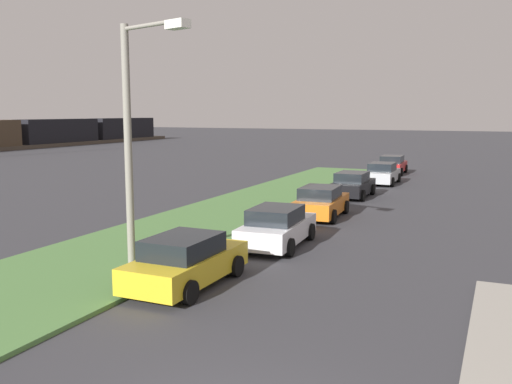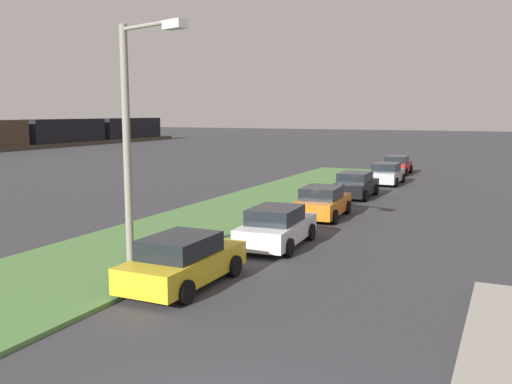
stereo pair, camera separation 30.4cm
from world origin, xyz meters
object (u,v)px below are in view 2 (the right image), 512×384
object	(u,v)px
parked_car_yellow	(183,261)
parked_car_silver	(386,174)
parked_car_orange	(322,202)
parked_car_black	(355,185)
parked_car_white	(277,227)
parked_car_red	(397,165)
streetlight	(133,129)

from	to	relation	value
parked_car_yellow	parked_car_silver	xyz separation A→B (m)	(25.10, -0.51, 0.00)
parked_car_orange	parked_car_black	distance (m)	6.79
parked_car_white	parked_car_silver	world-z (taller)	same
parked_car_orange	parked_car_red	size ratio (longest dim) A/B	1.01
parked_car_black	streetlight	xyz separation A→B (m)	(-17.52, 2.35, 3.67)
parked_car_white	parked_car_orange	bearing A→B (deg)	-0.88
parked_car_black	parked_car_silver	world-z (taller)	same
parked_car_orange	streetlight	size ratio (longest dim) A/B	0.59
parked_car_black	streetlight	world-z (taller)	streetlight
parked_car_white	parked_car_black	bearing A→B (deg)	-1.10
parked_car_yellow	parked_car_black	distance (m)	18.34
parked_car_orange	parked_car_black	size ratio (longest dim) A/B	1.02
parked_car_silver	streetlight	xyz separation A→B (m)	(-24.29, 2.72, 3.67)
parked_car_yellow	parked_car_orange	distance (m)	11.56
parked_car_yellow	parked_car_red	xyz separation A→B (m)	(31.74, 0.04, 0.00)
parked_car_red	streetlight	distance (m)	31.22
parked_car_red	parked_car_orange	bearing A→B (deg)	179.45
parked_car_red	parked_car_silver	bearing A→B (deg)	-176.93
parked_car_black	parked_car_yellow	bearing A→B (deg)	179.13
parked_car_silver	streetlight	size ratio (longest dim) A/B	0.58
parked_car_yellow	parked_car_white	size ratio (longest dim) A/B	0.98
parked_car_silver	parked_car_white	bearing A→B (deg)	179.36
parked_car_black	parked_car_red	world-z (taller)	same
parked_car_black	parked_car_silver	size ratio (longest dim) A/B	1.00
parked_car_yellow	parked_car_white	distance (m)	5.50
parked_car_orange	parked_car_white	bearing A→B (deg)	179.01
parked_car_yellow	parked_car_black	bearing A→B (deg)	0.09
parked_car_yellow	parked_car_black	size ratio (longest dim) A/B	1.00
parked_car_orange	streetlight	bearing A→B (deg)	163.41
parked_car_yellow	parked_car_white	bearing A→B (deg)	-5.53
parked_car_white	parked_car_red	size ratio (longest dim) A/B	1.01
parked_car_yellow	parked_car_red	bearing A→B (deg)	0.58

